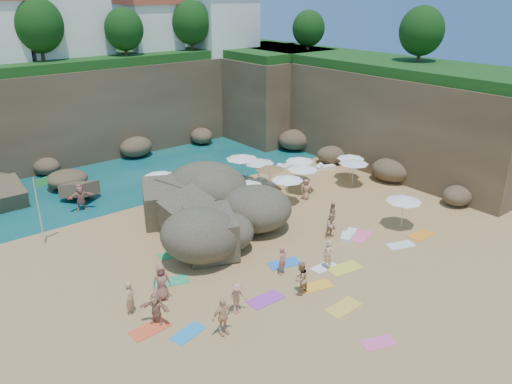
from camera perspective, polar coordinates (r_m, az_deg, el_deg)
ground at (r=30.20m, az=0.61°, el=-6.09°), size 120.00×120.00×0.00m
seawater at (r=55.19m, az=-19.64°, el=5.82°), size 120.00×120.00×0.00m
cliff_back at (r=50.39m, az=-16.08°, el=9.48°), size 44.00×8.00×8.00m
cliff_right at (r=47.02m, az=12.60°, el=8.95°), size 8.00×30.00×8.00m
cliff_corner at (r=53.86m, az=1.15°, el=11.10°), size 10.00×12.00×8.00m
clifftop_buildings at (r=50.53m, az=-16.32°, el=17.83°), size 28.48×9.48×7.00m
clifftop_trees at (r=45.67m, az=-10.84°, el=17.95°), size 35.60×23.82×4.40m
rock_outcrop at (r=32.47m, az=-4.53°, el=-4.04°), size 10.87×9.76×3.56m
flag_pole at (r=31.84m, az=-23.47°, el=-1.09°), size 0.82×0.26×4.27m
parasol_0 at (r=36.63m, az=-10.96°, el=2.05°), size 2.26×2.26×2.14m
parasol_1 at (r=39.04m, az=-1.61°, el=4.07°), size 2.52×2.52×2.39m
parasol_2 at (r=38.47m, az=0.31°, el=3.57°), size 2.36×2.36×2.23m
parasol_3 at (r=40.72m, az=10.77°, el=4.00°), size 2.17×2.17×2.06m
parasol_4 at (r=39.46m, az=5.03°, el=3.76°), size 2.20×2.20×2.08m
parasol_5 at (r=34.07m, az=-1.09°, el=0.98°), size 2.30×2.30×2.17m
parasol_6 at (r=37.38m, az=1.62°, el=2.82°), size 2.23×2.23×2.11m
parasol_7 at (r=37.36m, az=5.36°, el=2.82°), size 2.30×2.30×2.18m
parasol_8 at (r=39.21m, az=11.11°, el=3.43°), size 2.30×2.30×2.17m
parasol_9 at (r=35.23m, az=3.62°, el=1.61°), size 2.26×2.26×2.14m
parasol_11 at (r=32.95m, az=16.56°, el=-0.75°), size 2.29×2.29×2.16m
lounger_0 at (r=39.25m, az=-0.06°, el=1.03°), size 2.18×1.25×0.32m
lounger_1 at (r=39.05m, az=1.12°, el=0.85°), size 1.62×1.07×0.24m
lounger_2 at (r=42.86m, az=3.24°, el=2.83°), size 1.99×1.05×0.29m
lounger_3 at (r=36.96m, az=-1.97°, el=-0.41°), size 1.71×1.00×0.25m
lounger_4 at (r=43.29m, az=7.97°, el=2.82°), size 1.80×1.00×0.27m
lounger_5 at (r=31.58m, az=10.57°, el=-4.88°), size 1.85×1.25×0.27m
towel_0 at (r=23.38m, az=-7.80°, el=-15.68°), size 1.76×1.17×0.03m
towel_1 at (r=23.28m, az=13.78°, el=-16.39°), size 1.67×1.24×0.03m
towel_2 at (r=26.51m, az=6.88°, el=-10.59°), size 1.85×1.23×0.03m
towel_3 at (r=27.05m, az=-9.67°, el=-10.04°), size 2.01×1.38×0.03m
towel_4 at (r=25.11m, az=9.98°, el=-12.85°), size 1.88×1.00×0.03m
towel_5 at (r=28.20m, az=7.78°, el=-8.48°), size 1.49×0.75×0.03m
towel_6 at (r=25.30m, az=1.13°, el=-12.17°), size 1.84×0.95×0.03m
towel_7 at (r=23.89m, az=-12.01°, el=-15.09°), size 1.87×1.05×0.03m
towel_8 at (r=28.32m, az=3.26°, el=-8.15°), size 2.00×1.35×0.03m
towel_9 at (r=31.92m, az=11.86°, el=-4.93°), size 2.11×1.50×0.03m
towel_10 at (r=33.02m, az=18.39°, el=-4.69°), size 1.87×0.97×0.03m
towel_11 at (r=29.62m, az=-9.43°, el=-6.99°), size 1.75×1.02×0.03m
towel_12 at (r=28.25m, az=10.10°, el=-8.57°), size 2.05×1.26×0.03m
towel_13 at (r=31.42m, az=16.21°, el=-5.83°), size 1.83×1.33×0.03m
person_stand_0 at (r=24.61m, az=-14.17°, el=-11.67°), size 0.74×0.73×1.72m
person_stand_1 at (r=25.36m, az=5.12°, el=-9.81°), size 0.96×0.81×1.79m
person_stand_2 at (r=36.23m, az=-8.30°, el=-0.01°), size 1.03×0.95×1.54m
person_stand_3 at (r=32.21m, az=8.72°, el=-2.70°), size 0.98×1.10×1.79m
person_stand_4 at (r=36.53m, az=5.73°, el=0.30°), size 0.86×0.69×1.54m
person_stand_5 at (r=36.56m, az=-19.41°, el=-0.55°), size 1.86×0.76×1.95m
person_stand_6 at (r=27.65m, az=8.23°, el=-7.15°), size 0.41×0.63×1.72m
person_lie_0 at (r=24.34m, az=-2.18°, el=-13.18°), size 1.14×1.65×0.42m
person_lie_1 at (r=23.08m, az=-3.79°, el=-15.44°), size 1.08×1.81×0.44m
person_lie_2 at (r=25.65m, az=-10.65°, el=-11.45°), size 1.34×2.03×0.50m
person_lie_3 at (r=24.08m, az=-11.27°, el=-14.10°), size 2.15×2.13×0.42m
person_lie_4 at (r=27.32m, az=3.00°, el=-8.95°), size 0.79×1.64×0.38m
person_lie_5 at (r=31.33m, az=8.56°, el=-4.64°), size 1.13×1.71×0.59m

